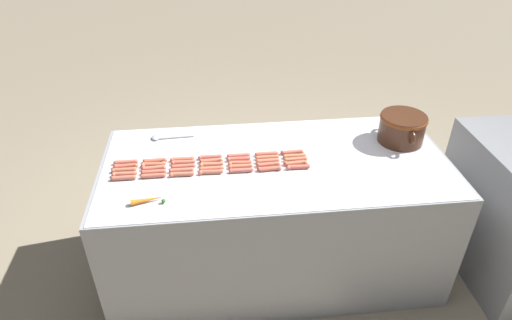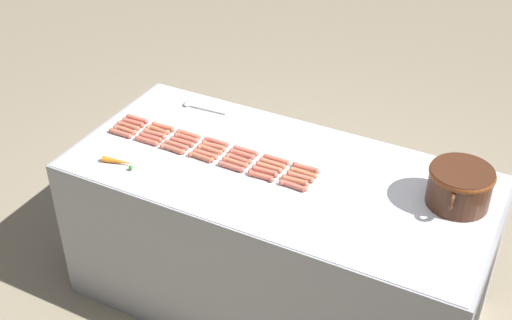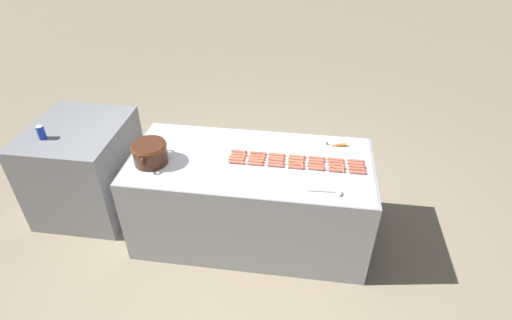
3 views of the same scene
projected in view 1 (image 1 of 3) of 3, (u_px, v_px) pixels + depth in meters
ground_plane at (273, 262)px, 3.08m from camera, size 20.00×20.00×0.00m
griddle_counter at (274, 216)px, 2.85m from camera, size 0.96×2.06×0.86m
hot_dog_0 at (126, 162)px, 2.58m from camera, size 0.03×0.14×0.03m
hot_dog_1 at (155, 161)px, 2.59m from camera, size 0.03×0.14×0.03m
hot_dog_2 at (182, 159)px, 2.60m from camera, size 0.03×0.14×0.03m
hot_dog_3 at (210, 157)px, 2.62m from camera, size 0.03×0.14×0.03m
hot_dog_4 at (239, 156)px, 2.63m from camera, size 0.03×0.14×0.03m
hot_dog_5 at (267, 154)px, 2.65m from camera, size 0.03×0.14×0.03m
hot_dog_6 at (292, 152)px, 2.67m from camera, size 0.03×0.14×0.03m
hot_dog_7 at (126, 166)px, 2.54m from camera, size 0.03×0.14×0.03m
hot_dog_8 at (153, 164)px, 2.56m from camera, size 0.03×0.14×0.03m
hot_dog_9 at (183, 162)px, 2.57m from camera, size 0.03×0.14×0.03m
hot_dog_10 at (211, 161)px, 2.59m from camera, size 0.04×0.14×0.03m
hot_dog_11 at (239, 159)px, 2.60m from camera, size 0.03×0.14×0.03m
hot_dog_12 at (267, 157)px, 2.62m from camera, size 0.03×0.14×0.03m
hot_dog_13 at (295, 156)px, 2.63m from camera, size 0.03×0.14×0.03m
hot_dog_14 at (124, 170)px, 2.51m from camera, size 0.03×0.14×0.03m
hot_dog_15 at (154, 168)px, 2.52m from camera, size 0.03×0.14×0.03m
hot_dog_16 at (183, 166)px, 2.54m from camera, size 0.03×0.14×0.03m
hot_dog_17 at (211, 164)px, 2.56m from camera, size 0.03×0.14×0.03m
hot_dog_18 at (240, 163)px, 2.57m from camera, size 0.03×0.14×0.03m
hot_dog_19 at (268, 161)px, 2.59m from camera, size 0.03×0.14×0.03m
hot_dog_20 at (296, 159)px, 2.60m from camera, size 0.03×0.14×0.03m
hot_dog_21 at (124, 174)px, 2.48m from camera, size 0.03×0.14×0.03m
hot_dog_22 at (154, 172)px, 2.49m from camera, size 0.03×0.14×0.03m
hot_dog_23 at (181, 170)px, 2.51m from camera, size 0.03×0.14×0.03m
hot_dog_24 at (212, 168)px, 2.52m from camera, size 0.03×0.14×0.03m
hot_dog_25 at (240, 166)px, 2.54m from camera, size 0.03×0.14×0.03m
hot_dog_26 at (268, 164)px, 2.56m from camera, size 0.03×0.14×0.03m
hot_dog_27 at (295, 163)px, 2.57m from camera, size 0.03×0.14×0.03m
hot_dog_28 at (123, 178)px, 2.45m from camera, size 0.03×0.14×0.03m
hot_dog_29 at (153, 176)px, 2.46m from camera, size 0.03×0.14×0.03m
hot_dog_30 at (182, 174)px, 2.48m from camera, size 0.03×0.14×0.03m
hot_dog_31 at (211, 172)px, 2.49m from camera, size 0.03×0.14×0.03m
hot_dog_32 at (241, 170)px, 2.51m from camera, size 0.03×0.14×0.03m
hot_dog_33 at (269, 169)px, 2.52m from camera, size 0.03×0.14×0.03m
hot_dog_34 at (298, 167)px, 2.53m from camera, size 0.03×0.14×0.03m
bean_pot at (402, 127)px, 2.74m from camera, size 0.36×0.29×0.18m
serving_spoon at (163, 137)px, 2.82m from camera, size 0.07×0.27×0.02m
carrot at (148, 200)px, 2.28m from camera, size 0.07×0.18×0.03m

